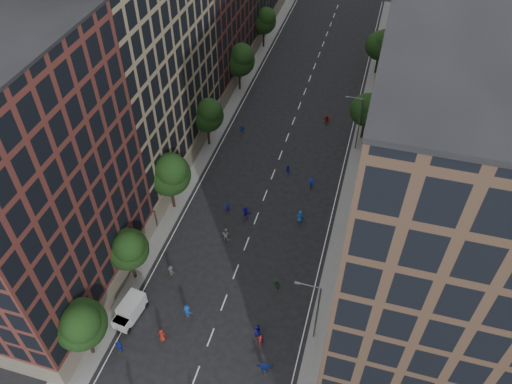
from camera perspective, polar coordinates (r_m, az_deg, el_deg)
ground at (r=75.03m, az=2.73°, el=4.00°), size 240.00×240.00×0.00m
sidewalk_left at (r=83.40m, az=-4.14°, el=8.69°), size 4.00×105.00×0.15m
sidewalk_right at (r=79.83m, az=12.47°, el=5.79°), size 4.00×105.00×0.15m
bldg_left_a at (r=53.06m, az=-25.21°, el=0.14°), size 14.00×22.00×30.00m
bldg_left_b at (r=67.53m, az=-14.28°, el=15.17°), size 14.00×26.00×34.00m
bldg_left_c at (r=87.38m, az=-6.91°, el=20.75°), size 14.00×20.00×28.00m
bldg_right_a at (r=43.99m, az=20.04°, el=-2.92°), size 14.00×30.00×36.00m
bldg_right_b at (r=68.34m, az=20.21°, el=13.67°), size 14.00×28.00×33.00m
tree_left_0 at (r=52.26m, az=-19.42°, el=-14.03°), size 5.20×5.20×8.83m
tree_left_1 at (r=57.14m, az=-14.42°, el=-6.26°), size 4.80×4.80×8.21m
tree_left_2 at (r=63.68m, az=-9.83°, el=2.14°), size 5.60×5.60×9.45m
tree_left_3 at (r=73.98m, az=-5.56°, el=8.86°), size 5.00×5.00×8.58m
tree_left_4 at (r=86.56m, az=-1.86°, el=14.94°), size 5.40×5.40×9.08m
tree_left_5 at (r=100.44m, az=0.97°, el=19.04°), size 4.80×4.80×8.33m
tree_right_a at (r=76.89m, az=12.68°, el=9.27°), size 5.00×5.00×8.39m
tree_right_b at (r=94.02m, az=14.16°, el=16.08°), size 5.20×5.20×8.83m
streetlamp_near at (r=51.55m, az=6.79°, el=-13.25°), size 2.64×0.22×9.06m
streetlamp_far at (r=74.82m, az=11.60°, el=7.94°), size 2.64×0.22×9.06m
cargo_van at (r=57.58m, az=-14.22°, el=-12.96°), size 2.52×4.48×2.27m
skater_2 at (r=54.89m, az=0.18°, el=-15.59°), size 0.94×0.75×1.88m
skater_3 at (r=56.62m, az=-7.86°, el=-13.37°), size 1.28×0.81×1.89m
skater_4 at (r=55.84m, az=-15.33°, el=-16.65°), size 1.17×0.69×1.87m
skater_5 at (r=53.02m, az=1.02°, el=-19.44°), size 1.70×0.97×1.75m
skater_6 at (r=55.55m, az=-10.70°, el=-15.78°), size 0.93×0.64×1.84m
skater_7 at (r=54.56m, az=0.53°, el=-16.52°), size 0.63×0.47×1.57m
skater_8 at (r=62.90m, az=-3.48°, el=-4.88°), size 1.00×0.84×1.86m
skater_9 at (r=60.29m, az=-9.69°, el=-8.88°), size 1.09×0.77×1.53m
skater_10 at (r=58.34m, az=2.39°, el=-10.53°), size 0.92×0.41×1.56m
skater_11 at (r=65.40m, az=-1.15°, el=-2.33°), size 1.79×1.07×1.84m
skater_12 at (r=65.09m, az=5.06°, el=-2.81°), size 1.01×0.77×1.86m
skater_13 at (r=66.15m, az=-3.30°, el=-1.85°), size 0.68×0.53×1.65m
skater_14 at (r=71.82m, az=3.63°, el=2.56°), size 0.81×0.68×1.50m
skater_15 at (r=69.85m, az=6.31°, el=1.00°), size 1.26×1.03×1.69m
skater_16 at (r=78.86m, az=-1.63°, el=7.12°), size 1.06×0.66×1.68m
skater_17 at (r=81.93m, az=8.11°, el=8.20°), size 1.51×0.82×1.55m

